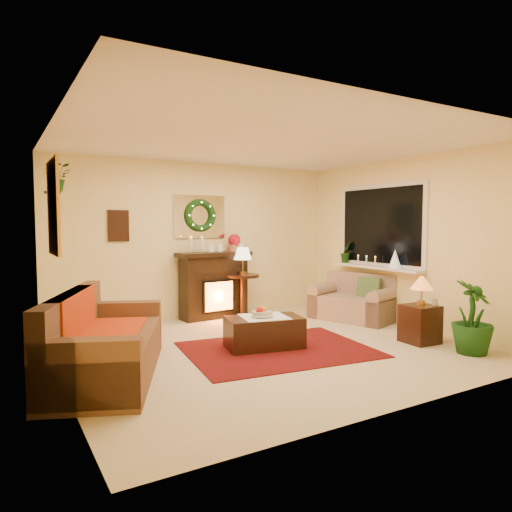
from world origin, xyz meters
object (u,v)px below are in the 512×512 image
end_table_square (420,323)px  side_table_round (243,298)px  sofa (108,335)px  coffee_table (264,332)px  fireplace (214,285)px  loveseat (353,294)px

end_table_square → side_table_round: bearing=114.9°
sofa → coffee_table: bearing=26.4°
side_table_round → end_table_square: side_table_round is taller
fireplace → coffee_table: fireplace is taller
loveseat → coffee_table: (-2.16, -0.74, -0.21)m
fireplace → sofa: bearing=-140.5°
coffee_table → sofa: bearing=-164.7°
fireplace → end_table_square: size_ratio=2.25×
sofa → end_table_square: size_ratio=4.07×
fireplace → side_table_round: bearing=-30.7°
loveseat → end_table_square: 1.58m
end_table_square → coffee_table: end_table_square is taller
fireplace → loveseat: fireplace is taller
end_table_square → coffee_table: (-1.93, 0.81, -0.06)m
sofa → fireplace: (2.20, 2.16, 0.12)m
sofa → side_table_round: bearing=59.7°
sofa → side_table_round: 3.29m
side_table_round → coffee_table: bearing=-110.7°
loveseat → sofa: bearing=173.3°
loveseat → side_table_round: bearing=124.4°
side_table_round → fireplace: bearing=154.3°
side_table_round → end_table_square: (1.23, -2.66, -0.05)m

